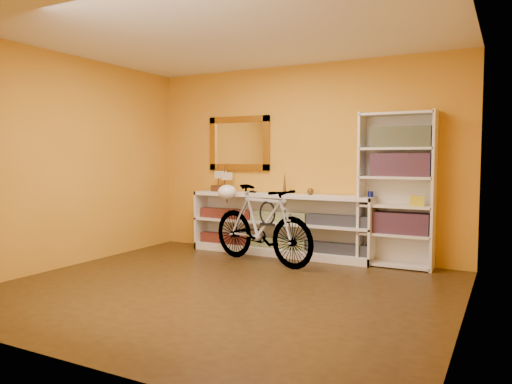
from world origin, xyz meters
The scene contains 24 objects.
floor centered at (0.00, 0.00, -0.01)m, with size 4.50×4.00×0.01m, color black.
ceiling centered at (0.00, 0.00, 2.60)m, with size 4.50×4.00×0.01m, color silver.
back_wall centered at (0.00, 2.00, 1.30)m, with size 4.50×0.01×2.60m, color orange.
left_wall centered at (-2.25, 0.00, 1.30)m, with size 0.01×4.00×2.60m, color orange.
right_wall centered at (2.25, 0.00, 1.30)m, with size 0.01×4.00×2.60m, color orange.
gilt_mirror centered at (-0.95, 1.97, 1.55)m, with size 0.98×0.06×0.78m, color #8F641A.
wall_socket centered at (0.90, 1.99, 0.25)m, with size 0.09×0.01×0.09m, color silver.
console_unit centered at (-0.23, 1.81, 0.42)m, with size 2.60×0.35×0.85m, color silver, non-canonical shape.
cd_row_lower centered at (-0.23, 1.79, 0.17)m, with size 2.50×0.13×0.14m, color black.
cd_row_upper centered at (-0.23, 1.79, 0.54)m, with size 2.50×0.13×0.14m, color navy.
model_ship centered at (-1.16, 1.81, 1.05)m, with size 0.34×0.13×0.41m, color #3D1F11, non-canonical shape.
toy_car centered at (-0.64, 1.81, 0.85)m, with size 0.00×0.00×0.00m, color black.
bronze_ornament centered at (-0.15, 1.81, 1.01)m, with size 0.05×0.05×0.31m, color brown.
decorative_orb centered at (0.23, 1.81, 0.89)m, with size 0.09×0.09×0.09m, color brown.
bookcase centered at (1.33, 1.84, 0.95)m, with size 0.90×0.30×1.90m, color silver, non-canonical shape.
book_row_a centered at (1.38, 1.84, 0.55)m, with size 0.70×0.22×0.26m, color maroon.
book_row_b centered at (1.38, 1.84, 1.25)m, with size 0.70×0.22×0.28m, color maroon.
book_row_c centered at (1.38, 1.84, 1.59)m, with size 0.70×0.22×0.25m, color #174D53.
travel_mug centered at (1.02, 1.82, 0.84)m, with size 0.07×0.07×0.16m, color #151E94.
red_tin centered at (1.13, 1.87, 1.54)m, with size 0.12×0.12×0.16m, color maroon.
yellow_bag centered at (1.58, 1.80, 0.83)m, with size 0.16×0.11×0.12m, color yellow.
bicycle centered at (-0.21, 1.26, 0.50)m, with size 1.69×0.44×1.00m, color silver.
helmet centered at (-0.83, 1.44, 0.88)m, with size 0.26×0.25×0.19m, color white.
u_lock centered at (-0.12, 1.23, 0.65)m, with size 0.23×0.23×0.02m, color black.
Camera 1 is at (2.56, -4.15, 1.33)m, focal length 33.87 mm.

